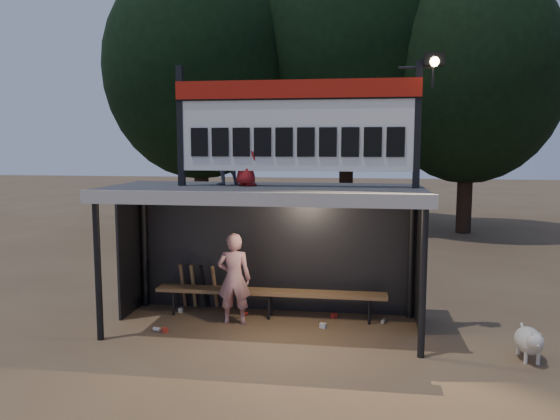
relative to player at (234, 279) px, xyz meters
name	(u,v)px	position (x,y,z in m)	size (l,w,h in m)	color
ground	(264,328)	(0.54, -0.15, -0.77)	(80.00, 80.00, 0.00)	brown
player	(234,279)	(0.00, 0.00, 0.00)	(0.56, 0.37, 1.54)	silver
child_a	(225,154)	(-0.17, 0.13, 2.05)	(0.49, 0.38, 1.01)	gray
child_b	(246,156)	(0.24, -0.07, 2.03)	(0.47, 0.30, 0.95)	#A6191A
dugout_shelter	(267,214)	(0.54, 0.09, 1.08)	(5.10, 2.08, 2.32)	#38373A
scoreboard_assembly	(299,122)	(1.09, -0.16, 2.56)	(4.10, 0.27, 1.99)	black
bench	(270,293)	(0.54, 0.40, -0.34)	(4.00, 0.35, 0.48)	olive
tree_left	(200,70)	(-3.46, 9.85, 4.75)	(6.46, 6.46, 9.27)	#312216
tree_mid	(348,54)	(1.54, 11.35, 5.40)	(7.22, 7.22, 10.36)	black
tree_right	(469,77)	(5.54, 10.35, 4.42)	(6.08, 6.08, 8.72)	#301D15
dog	(530,341)	(4.41, -0.95, -0.49)	(0.36, 0.81, 0.49)	beige
bats	(199,286)	(-0.82, 0.67, -0.34)	(0.67, 0.35, 0.84)	#916643
litter	(256,320)	(0.35, 0.08, -0.73)	(3.73, 1.25, 0.08)	red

